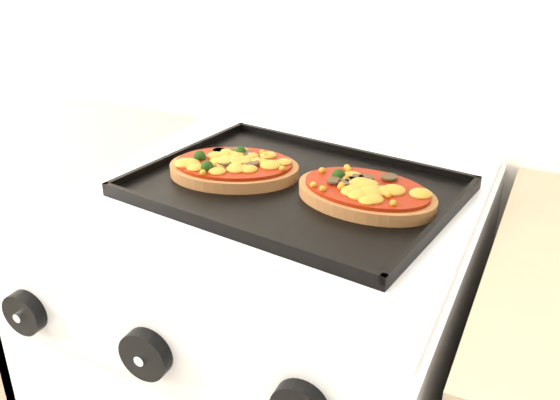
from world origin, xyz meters
The scene contains 6 objects.
control_panel centered at (-0.02, 1.39, 0.85)m, with size 0.60×0.02×0.09m, color silver.
knob_left centered at (-0.20, 1.37, 0.85)m, with size 0.06×0.06×0.02m, color black.
knob_center centered at (-0.02, 1.37, 0.85)m, with size 0.06×0.06×0.02m, color black.
baking_tray centered at (0.00, 1.72, 0.92)m, with size 0.46×0.34×0.02m, color black.
pizza_left centered at (-0.10, 1.72, 0.93)m, with size 0.20×0.15×0.03m, color brown, non-canonical shape.
pizza_right centered at (0.12, 1.72, 0.94)m, with size 0.21×0.14×0.03m, color brown, non-canonical shape.
Camera 1 is at (0.35, 0.94, 1.31)m, focal length 40.00 mm.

